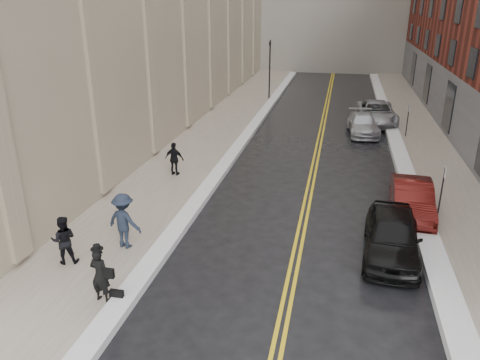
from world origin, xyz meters
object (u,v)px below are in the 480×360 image
at_px(pedestrian_a, 64,240).
at_px(pedestrian_main, 100,275).
at_px(pedestrian_c, 174,159).
at_px(car_silver_near, 363,124).
at_px(car_black, 392,235).
at_px(car_maroon, 412,199).
at_px(car_silver_far, 376,113).
at_px(pedestrian_b, 124,221).

bearing_deg(pedestrian_a, pedestrian_main, 120.23).
bearing_deg(pedestrian_c, car_silver_near, -125.44).
xyz_separation_m(car_black, pedestrian_a, (-10.72, -3.03, 0.20)).
bearing_deg(car_black, car_maroon, 76.75).
xyz_separation_m(pedestrian_a, pedestrian_c, (0.73, 8.77, 0.00)).
height_order(car_silver_far, pedestrian_c, pedestrian_c).
relative_size(car_black, pedestrian_main, 2.72).
relative_size(car_maroon, pedestrian_c, 2.63).
bearing_deg(pedestrian_b, pedestrian_a, 57.15).
xyz_separation_m(car_maroon, pedestrian_a, (-11.81, -6.62, 0.26)).
distance_m(pedestrian_main, pedestrian_c, 10.57).
height_order(car_black, pedestrian_main, pedestrian_main).
xyz_separation_m(car_black, pedestrian_main, (-8.51, -4.73, 0.21)).
bearing_deg(car_silver_near, pedestrian_b, -121.14).
bearing_deg(pedestrian_a, pedestrian_b, -158.29).
bearing_deg(car_silver_near, car_black, -93.27).
height_order(car_maroon, car_silver_near, car_maroon).
height_order(car_silver_near, car_silver_far, car_silver_far).
relative_size(pedestrian_a, pedestrian_c, 1.00).
height_order(car_maroon, pedestrian_c, pedestrian_c).
height_order(car_silver_near, pedestrian_a, pedestrian_a).
distance_m(pedestrian_b, pedestrian_c, 7.37).
distance_m(car_silver_far, pedestrian_c, 17.11).
height_order(car_maroon, car_silver_far, car_silver_far).
xyz_separation_m(car_black, car_maroon, (1.09, 3.59, -0.06)).
distance_m(car_silver_near, pedestrian_a, 21.81).
bearing_deg(car_silver_far, car_silver_near, -111.53).
distance_m(car_maroon, pedestrian_b, 11.55).
relative_size(car_maroon, pedestrian_a, 2.63).
xyz_separation_m(car_silver_far, pedestrian_main, (-9.00, -23.99, 0.21)).
bearing_deg(pedestrian_main, pedestrian_c, -75.28).
relative_size(car_silver_near, car_silver_far, 0.81).
relative_size(pedestrian_a, pedestrian_b, 0.83).
bearing_deg(car_silver_near, pedestrian_main, -115.98).
distance_m(car_black, car_silver_near, 16.24).
relative_size(car_silver_far, pedestrian_b, 2.81).
relative_size(car_black, car_maroon, 1.05).
height_order(car_silver_near, pedestrian_b, pedestrian_b).
relative_size(car_maroon, pedestrian_main, 2.59).
bearing_deg(car_maroon, pedestrian_a, -148.81).
distance_m(car_black, pedestrian_b, 9.38).
bearing_deg(car_silver_far, pedestrian_b, -118.21).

